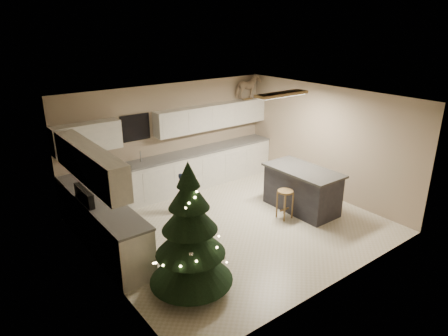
{
  "coord_description": "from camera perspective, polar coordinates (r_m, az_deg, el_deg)",
  "views": [
    {
      "loc": [
        -4.62,
        -5.68,
        3.96
      ],
      "look_at": [
        0.0,
        0.35,
        1.15
      ],
      "focal_mm": 32.0,
      "sensor_mm": 36.0,
      "label": 1
    }
  ],
  "objects": [
    {
      "name": "island",
      "position": [
        8.95,
        11.07,
        -2.98
      ],
      "size": [
        0.9,
        1.7,
        0.95
      ],
      "color": "black",
      "rests_on": "ground_plane"
    },
    {
      "name": "rocking_horse",
      "position": [
        10.71,
        3.43,
        11.44
      ],
      "size": [
        0.7,
        0.32,
        0.61
      ],
      "rotation": [
        0.0,
        0.0,
        1.58
      ],
      "color": "olive",
      "rests_on": "cabinetry"
    },
    {
      "name": "bar_stool",
      "position": [
        8.5,
        8.72,
        -4.18
      ],
      "size": [
        0.33,
        0.33,
        0.63
      ],
      "rotation": [
        0.0,
        0.0,
        -0.24
      ],
      "color": "olive",
      "rests_on": "ground_plane"
    },
    {
      "name": "toddler",
      "position": [
        8.72,
        -5.81,
        -3.56
      ],
      "size": [
        0.38,
        0.32,
        0.9
      ],
      "primitive_type": "imported",
      "rotation": [
        0.0,
        0.0,
        0.39
      ],
      "color": "black",
      "rests_on": "ground_plane"
    },
    {
      "name": "cabinetry",
      "position": [
        8.82,
        -9.87,
        -1.31
      ],
      "size": [
        5.5,
        3.2,
        2.0
      ],
      "color": "white",
      "rests_on": "ground_plane"
    },
    {
      "name": "room_shell",
      "position": [
        7.66,
        1.72,
        3.53
      ],
      "size": [
        5.52,
        5.02,
        2.61
      ],
      "color": "tan",
      "rests_on": "ground_plane"
    },
    {
      "name": "ground_plane",
      "position": [
        8.33,
        1.48,
        -8.11
      ],
      "size": [
        5.5,
        5.5,
        0.0
      ],
      "primitive_type": "plane",
      "color": "beige"
    },
    {
      "name": "christmas_tree",
      "position": [
        6.08,
        -4.84,
        -10.28
      ],
      "size": [
        1.33,
        1.29,
        2.13
      ],
      "rotation": [
        0.0,
        0.0,
        0.09
      ],
      "color": "#3F2816",
      "rests_on": "ground_plane"
    }
  ]
}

